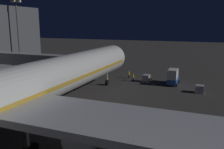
{
  "coord_description": "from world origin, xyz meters",
  "views": [
    {
      "loc": [
        -20.35,
        31.95,
        13.19
      ],
      "look_at": [
        -3.0,
        -11.05,
        3.5
      ],
      "focal_mm": 38.97,
      "sensor_mm": 36.0,
      "label": 1
    }
  ],
  "objects": [
    {
      "name": "ground_crew_by_tug",
      "position": [
        -4.23,
        -21.27,
        0.95
      ],
      "size": [
        0.4,
        0.4,
        1.73
      ],
      "color": "black",
      "rests_on": "ground_plane"
    },
    {
      "name": "ground_crew_marshaller_fwd",
      "position": [
        -2.25,
        -23.94,
        0.98
      ],
      "size": [
        0.4,
        0.4,
        1.79
      ],
      "color": "black",
      "rests_on": "ground_plane"
    },
    {
      "name": "baggage_container_mid_row",
      "position": [
        -7.16,
        -21.88,
        0.83
      ],
      "size": [
        1.51,
        1.77,
        1.67
      ],
      "primitive_type": "cube",
      "color": "#B7BABF",
      "rests_on": "ground_plane"
    },
    {
      "name": "airliner_at_gate",
      "position": [
        0.0,
        12.45,
        5.54
      ],
      "size": [
        53.4,
        68.85,
        17.81
      ],
      "color": "silver",
      "rests_on": "ground_plane"
    },
    {
      "name": "apron_floodlight_mast",
      "position": [
        25.5,
        -17.48,
        10.97
      ],
      "size": [
        2.9,
        0.5,
        19.03
      ],
      "color": "#59595E",
      "rests_on": "ground_plane"
    },
    {
      "name": "jet_bridge",
      "position": [
        11.91,
        -9.25,
        5.68
      ],
      "size": [
        22.21,
        3.4,
        7.21
      ],
      "color": "#9E9E99",
      "rests_on": "ground_plane"
    },
    {
      "name": "traffic_cone_nose_starboard",
      "position": [
        2.2,
        -21.05,
        0.28
      ],
      "size": [
        0.36,
        0.36,
        0.55
      ],
      "primitive_type": "cone",
      "color": "orange",
      "rests_on": "ground_plane"
    },
    {
      "name": "catering_truck",
      "position": [
        -13.26,
        -21.64,
        1.78
      ],
      "size": [
        2.36,
        5.18,
        3.51
      ],
      "color": "#234C9E",
      "rests_on": "ground_plane"
    },
    {
      "name": "ground_crew_walking_aft",
      "position": [
        -8.78,
        -19.6,
        0.97
      ],
      "size": [
        0.4,
        0.4,
        1.76
      ],
      "color": "black",
      "rests_on": "ground_plane"
    },
    {
      "name": "ground_plane",
      "position": [
        0.0,
        0.0,
        0.0
      ],
      "size": [
        320.0,
        320.0,
        0.0
      ],
      "primitive_type": "plane",
      "color": "#383533"
    },
    {
      "name": "baggage_container_near_belt",
      "position": [
        -19.11,
        -16.74,
        0.76
      ],
      "size": [
        1.53,
        1.6,
        1.51
      ],
      "primitive_type": "cube",
      "color": "#B7BABF",
      "rests_on": "ground_plane"
    },
    {
      "name": "traffic_cone_nose_port",
      "position": [
        -2.2,
        -21.05,
        0.28
      ],
      "size": [
        0.36,
        0.36,
        0.55
      ],
      "primitive_type": "cone",
      "color": "orange",
      "rests_on": "ground_plane"
    }
  ]
}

